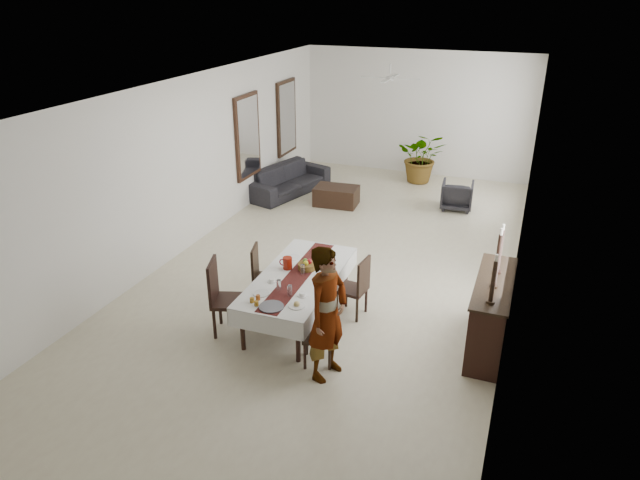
% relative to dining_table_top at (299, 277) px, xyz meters
% --- Properties ---
extents(floor, '(6.00, 12.00, 0.00)m').
position_rel_dining_table_top_xyz_m(floor, '(-0.00, 1.91, -0.68)').
color(floor, beige).
rests_on(floor, ground).
extents(ceiling, '(6.00, 12.00, 0.02)m').
position_rel_dining_table_top_xyz_m(ceiling, '(-0.00, 1.91, 2.52)').
color(ceiling, white).
rests_on(ceiling, wall_back).
extents(wall_back, '(6.00, 0.02, 3.20)m').
position_rel_dining_table_top_xyz_m(wall_back, '(-0.00, 7.91, 0.92)').
color(wall_back, white).
rests_on(wall_back, floor).
extents(wall_front, '(6.00, 0.02, 3.20)m').
position_rel_dining_table_top_xyz_m(wall_front, '(-0.00, -4.09, 0.92)').
color(wall_front, white).
rests_on(wall_front, floor).
extents(wall_left, '(0.02, 12.00, 3.20)m').
position_rel_dining_table_top_xyz_m(wall_left, '(-3.00, 1.91, 0.92)').
color(wall_left, white).
rests_on(wall_left, floor).
extents(wall_right, '(0.02, 12.00, 3.20)m').
position_rel_dining_table_top_xyz_m(wall_right, '(3.00, 1.91, 0.92)').
color(wall_right, white).
rests_on(wall_right, floor).
extents(dining_table_top, '(0.99, 2.28, 0.05)m').
position_rel_dining_table_top_xyz_m(dining_table_top, '(0.00, 0.00, 0.00)').
color(dining_table_top, black).
rests_on(dining_table_top, table_leg_fl).
extents(table_leg_fl, '(0.07, 0.07, 0.66)m').
position_rel_dining_table_top_xyz_m(table_leg_fl, '(-0.39, -1.08, -0.35)').
color(table_leg_fl, black).
rests_on(table_leg_fl, floor).
extents(table_leg_fr, '(0.07, 0.07, 0.66)m').
position_rel_dining_table_top_xyz_m(table_leg_fr, '(0.44, -1.06, -0.35)').
color(table_leg_fr, black).
rests_on(table_leg_fr, floor).
extents(table_leg_bl, '(0.07, 0.07, 0.66)m').
position_rel_dining_table_top_xyz_m(table_leg_bl, '(-0.44, 1.06, -0.35)').
color(table_leg_bl, black).
rests_on(table_leg_bl, floor).
extents(table_leg_br, '(0.07, 0.07, 0.66)m').
position_rel_dining_table_top_xyz_m(table_leg_br, '(0.39, 1.08, -0.35)').
color(table_leg_br, black).
rests_on(table_leg_br, floor).
extents(tablecloth_top, '(1.17, 2.45, 0.01)m').
position_rel_dining_table_top_xyz_m(tablecloth_top, '(-0.00, 0.00, 0.03)').
color(tablecloth_top, silver).
rests_on(tablecloth_top, dining_table_top).
extents(tablecloth_drape_left, '(0.07, 2.43, 0.28)m').
position_rel_dining_table_top_xyz_m(tablecloth_drape_left, '(-0.55, -0.01, -0.11)').
color(tablecloth_drape_left, silver).
rests_on(tablecloth_drape_left, dining_table_top).
extents(tablecloth_drape_right, '(0.07, 2.43, 0.28)m').
position_rel_dining_table_top_xyz_m(tablecloth_drape_right, '(0.55, 0.01, -0.11)').
color(tablecloth_drape_right, white).
rests_on(tablecloth_drape_right, dining_table_top).
extents(tablecloth_drape_near, '(1.11, 0.04, 0.28)m').
position_rel_dining_table_top_xyz_m(tablecloth_drape_near, '(0.03, -1.21, -0.11)').
color(tablecloth_drape_near, silver).
rests_on(tablecloth_drape_near, dining_table_top).
extents(tablecloth_drape_far, '(1.11, 0.04, 0.28)m').
position_rel_dining_table_top_xyz_m(tablecloth_drape_far, '(-0.03, 1.21, -0.11)').
color(tablecloth_drape_far, silver).
rests_on(tablecloth_drape_far, dining_table_top).
extents(table_runner, '(0.38, 2.36, 0.00)m').
position_rel_dining_table_top_xyz_m(table_runner, '(-0.00, 0.00, 0.04)').
color(table_runner, maroon).
rests_on(table_runner, tablecloth_top).
extents(red_pitcher, '(0.14, 0.14, 0.19)m').
position_rel_dining_table_top_xyz_m(red_pitcher, '(-0.24, 0.14, 0.13)').
color(red_pitcher, maroon).
rests_on(red_pitcher, tablecloth_top).
extents(pitcher_handle, '(0.11, 0.02, 0.11)m').
position_rel_dining_table_top_xyz_m(pitcher_handle, '(-0.32, 0.13, 0.13)').
color(pitcher_handle, maroon).
rests_on(pitcher_handle, red_pitcher).
extents(wine_glass_near, '(0.07, 0.07, 0.16)m').
position_rel_dining_table_top_xyz_m(wine_glass_near, '(0.13, -0.61, 0.11)').
color(wine_glass_near, silver).
rests_on(wine_glass_near, tablecloth_top).
extents(wine_glass_mid, '(0.07, 0.07, 0.16)m').
position_rel_dining_table_top_xyz_m(wine_glass_mid, '(-0.08, -0.52, 0.11)').
color(wine_glass_mid, white).
rests_on(wine_glass_mid, tablecloth_top).
extents(wine_glass_far, '(0.07, 0.07, 0.16)m').
position_rel_dining_table_top_xyz_m(wine_glass_far, '(0.05, 0.05, 0.11)').
color(wine_glass_far, white).
rests_on(wine_glass_far, tablecloth_top).
extents(teacup_right, '(0.08, 0.08, 0.06)m').
position_rel_dining_table_top_xyz_m(teacup_right, '(0.30, -0.56, 0.06)').
color(teacup_right, white).
rests_on(teacup_right, saucer_right).
extents(saucer_right, '(0.14, 0.14, 0.01)m').
position_rel_dining_table_top_xyz_m(saucer_right, '(0.30, -0.56, 0.04)').
color(saucer_right, white).
rests_on(saucer_right, tablecloth_top).
extents(teacup_left, '(0.08, 0.08, 0.06)m').
position_rel_dining_table_top_xyz_m(teacup_left, '(-0.27, -0.34, 0.06)').
color(teacup_left, white).
rests_on(teacup_left, saucer_left).
extents(saucer_left, '(0.14, 0.14, 0.01)m').
position_rel_dining_table_top_xyz_m(saucer_left, '(-0.27, -0.34, 0.04)').
color(saucer_left, silver).
rests_on(saucer_left, tablecloth_top).
extents(plate_near_right, '(0.23, 0.23, 0.01)m').
position_rel_dining_table_top_xyz_m(plate_near_right, '(0.33, -0.84, 0.04)').
color(plate_near_right, silver).
rests_on(plate_near_right, tablecloth_top).
extents(bread_near_right, '(0.08, 0.08, 0.08)m').
position_rel_dining_table_top_xyz_m(bread_near_right, '(0.33, -0.84, 0.07)').
color(bread_near_right, tan).
rests_on(bread_near_right, plate_near_right).
extents(plate_near_left, '(0.23, 0.23, 0.01)m').
position_rel_dining_table_top_xyz_m(plate_near_left, '(-0.27, -0.71, 0.04)').
color(plate_near_left, silver).
rests_on(plate_near_left, tablecloth_top).
extents(plate_far_left, '(0.23, 0.23, 0.01)m').
position_rel_dining_table_top_xyz_m(plate_far_left, '(-0.31, 0.51, 0.04)').
color(plate_far_left, white).
rests_on(plate_far_left, tablecloth_top).
extents(serving_tray, '(0.34, 0.34, 0.02)m').
position_rel_dining_table_top_xyz_m(serving_tray, '(0.02, -0.99, 0.04)').
color(serving_tray, '#434348').
rests_on(serving_tray, tablecloth_top).
extents(jam_jar_a, '(0.06, 0.06, 0.07)m').
position_rel_dining_table_top_xyz_m(jam_jar_a, '(-0.18, -1.02, 0.07)').
color(jam_jar_a, '#956415').
rests_on(jam_jar_a, tablecloth_top).
extents(jam_jar_b, '(0.06, 0.06, 0.07)m').
position_rel_dining_table_top_xyz_m(jam_jar_b, '(-0.28, -0.97, 0.07)').
color(jam_jar_b, '#895B13').
rests_on(jam_jar_b, tablecloth_top).
extents(jam_jar_c, '(0.06, 0.06, 0.07)m').
position_rel_dining_table_top_xyz_m(jam_jar_c, '(-0.23, -0.87, 0.07)').
color(jam_jar_c, '#9B4716').
rests_on(jam_jar_c, tablecloth_top).
extents(fruit_basket, '(0.28, 0.28, 0.09)m').
position_rel_dining_table_top_xyz_m(fruit_basket, '(0.04, 0.24, 0.08)').
color(fruit_basket, brown).
rests_on(fruit_basket, tablecloth_top).
extents(fruit_red, '(0.08, 0.08, 0.08)m').
position_rel_dining_table_top_xyz_m(fruit_red, '(0.07, 0.26, 0.15)').
color(fruit_red, maroon).
rests_on(fruit_red, fruit_basket).
extents(fruit_green, '(0.08, 0.08, 0.08)m').
position_rel_dining_table_top_xyz_m(fruit_green, '(0.00, 0.26, 0.15)').
color(fruit_green, '#548628').
rests_on(fruit_green, fruit_basket).
extents(fruit_yellow, '(0.08, 0.08, 0.08)m').
position_rel_dining_table_top_xyz_m(fruit_yellow, '(0.04, 0.19, 0.15)').
color(fruit_yellow, gold).
rests_on(fruit_yellow, fruit_basket).
extents(chair_right_near_seat, '(0.50, 0.50, 0.05)m').
position_rel_dining_table_top_xyz_m(chair_right_near_seat, '(0.69, -0.98, -0.26)').
color(chair_right_near_seat, black).
rests_on(chair_right_near_seat, chair_right_near_leg_fl).
extents(chair_right_near_leg_fl, '(0.05, 0.05, 0.39)m').
position_rel_dining_table_top_xyz_m(chair_right_near_leg_fl, '(0.90, -1.09, -0.49)').
color(chair_right_near_leg_fl, black).
rests_on(chair_right_near_leg_fl, floor).
extents(chair_right_near_leg_fr, '(0.05, 0.05, 0.39)m').
position_rel_dining_table_top_xyz_m(chair_right_near_leg_fr, '(0.80, -0.77, -0.49)').
color(chair_right_near_leg_fr, black).
rests_on(chair_right_near_leg_fr, floor).
extents(chair_right_near_leg_bl, '(0.05, 0.05, 0.39)m').
position_rel_dining_table_top_xyz_m(chair_right_near_leg_bl, '(0.59, -1.18, -0.49)').
color(chair_right_near_leg_bl, black).
rests_on(chair_right_near_leg_bl, floor).
extents(chair_right_near_leg_br, '(0.05, 0.05, 0.39)m').
position_rel_dining_table_top_xyz_m(chair_right_near_leg_br, '(0.49, -0.87, -0.49)').
color(chair_right_near_leg_br, black).
rests_on(chair_right_near_leg_br, floor).
extents(chair_right_near_back, '(0.16, 0.39, 0.51)m').
position_rel_dining_table_top_xyz_m(chair_right_near_back, '(0.86, -0.92, 0.01)').
color(chair_right_near_back, black).
rests_on(chair_right_near_back, chair_right_near_seat).
extents(chair_right_far_seat, '(0.46, 0.46, 0.05)m').
position_rel_dining_table_top_xyz_m(chair_right_far_seat, '(0.73, 0.35, -0.25)').
color(chair_right_far_seat, black).
rests_on(chair_right_far_seat, chair_right_far_leg_fl).
extents(chair_right_far_leg_fl, '(0.05, 0.05, 0.41)m').
position_rel_dining_table_top_xyz_m(chair_right_far_leg_fl, '(0.88, 0.16, -0.48)').
color(chair_right_far_leg_fl, black).
rests_on(chair_right_far_leg_fl, floor).
extents(chair_right_far_leg_fr, '(0.05, 0.05, 0.41)m').
position_rel_dining_table_top_xyz_m(chair_right_far_leg_fr, '(0.92, 0.50, -0.48)').
color(chair_right_far_leg_fr, black).
rests_on(chair_right_far_leg_fr, floor).
extents(chair_right_far_leg_bl, '(0.05, 0.05, 0.41)m').
position_rel_dining_table_top_xyz_m(chair_right_far_leg_bl, '(0.54, 0.21, -0.48)').
color(chair_right_far_leg_bl, black).
rests_on(chair_right_far_leg_bl, floor).
extents(chair_right_far_leg_br, '(0.05, 0.05, 0.41)m').
position_rel_dining_table_top_xyz_m(chair_right_far_leg_br, '(0.58, 0.54, -0.48)').
color(chair_right_far_leg_br, black).
rests_on(chair_right_far_leg_br, floor).
extents(chair_right_far_back, '(0.09, 0.42, 0.53)m').
position_rel_dining_table_top_xyz_m(chair_right_far_back, '(0.92, 0.33, 0.03)').
color(chair_right_far_back, black).
rests_on(chair_right_far_back, chair_right_far_seat).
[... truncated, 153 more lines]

